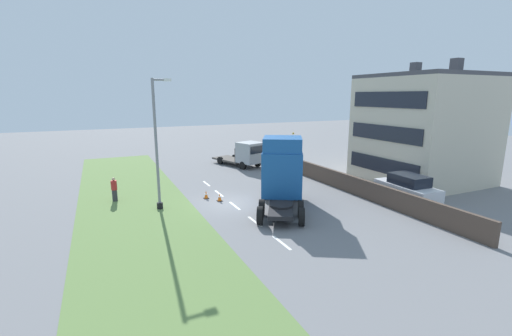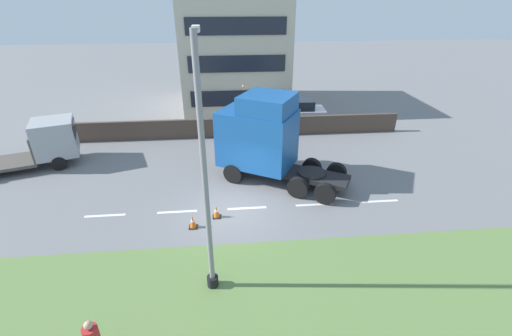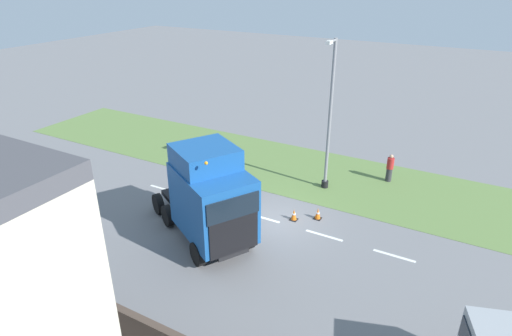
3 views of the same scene
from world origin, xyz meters
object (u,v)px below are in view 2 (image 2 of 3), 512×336
(lorry_cab, at_px, (262,138))
(traffic_cone_trailing, at_px, (193,222))
(traffic_cone_lead, at_px, (216,212))
(parked_car, at_px, (295,113))
(lamp_post, at_px, (206,191))
(flatbed_truck, at_px, (46,142))

(lorry_cab, bearing_deg, traffic_cone_trailing, 171.03)
(traffic_cone_lead, bearing_deg, lorry_cab, -34.25)
(parked_car, xyz_separation_m, lamp_post, (-15.31, 5.84, 2.77))
(parked_car, height_order, lamp_post, lamp_post)
(parked_car, xyz_separation_m, traffic_cone_lead, (-11.35, 5.75, -0.69))
(lamp_post, bearing_deg, lorry_cab, -18.47)
(lorry_cab, height_order, traffic_cone_lead, lorry_cab)
(flatbed_truck, relative_size, traffic_cone_lead, 11.14)
(flatbed_truck, relative_size, parked_car, 1.46)
(traffic_cone_lead, relative_size, traffic_cone_trailing, 1.00)
(traffic_cone_trailing, bearing_deg, parked_car, -29.31)
(lamp_post, xyz_separation_m, traffic_cone_trailing, (3.30, 0.90, -3.46))
(lorry_cab, relative_size, parked_car, 1.55)
(parked_car, distance_m, lamp_post, 16.62)
(lamp_post, relative_size, traffic_cone_lead, 14.12)
(traffic_cone_lead, bearing_deg, lamp_post, 178.68)
(flatbed_truck, bearing_deg, lamp_post, 24.77)
(flatbed_truck, distance_m, lamp_post, 14.14)
(lamp_post, distance_m, traffic_cone_trailing, 4.86)
(lorry_cab, relative_size, traffic_cone_trailing, 11.79)
(flatbed_truck, relative_size, traffic_cone_trailing, 11.14)
(lorry_cab, height_order, flatbed_truck, lorry_cab)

